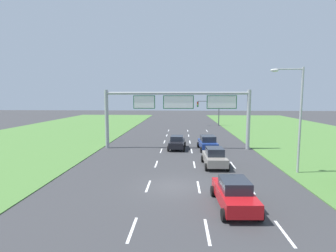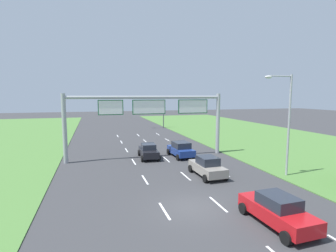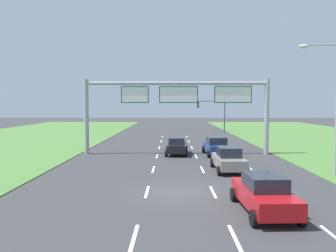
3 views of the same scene
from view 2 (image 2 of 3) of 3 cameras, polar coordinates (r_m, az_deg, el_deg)
ground_plane at (r=16.80m, az=5.26°, el=-17.24°), size 200.00×200.00×0.00m
grass_verge_right at (r=36.68m, az=31.11°, el=-4.93°), size 24.00×120.00×0.06m
lane_dashes_inner_left at (r=21.75m, az=-5.04°, el=-11.56°), size 0.14×50.40×0.01m
lane_dashes_inner_right at (r=22.64m, az=3.85°, el=-10.81°), size 0.14×50.40×0.01m
lane_dashes_slip at (r=24.01m, az=11.85°, el=-9.91°), size 0.14×50.40×0.01m
car_near_red at (r=15.54m, az=22.67°, el=-16.54°), size 2.22×4.51×1.64m
car_lead_silver at (r=28.66m, az=-4.26°, el=-5.45°), size 2.16×4.11×1.58m
car_mid_lane at (r=29.26m, az=2.82°, el=-5.08°), size 2.29×4.24×1.68m
car_far_ahead at (r=22.61m, az=8.57°, el=-8.73°), size 2.12×4.14×1.69m
sign_gantry at (r=28.34m, az=-3.96°, el=2.95°), size 17.24×0.44×7.00m
traffic_light_mast at (r=54.24m, az=-2.98°, el=3.58°), size 4.76×0.49×5.60m
street_lamp at (r=23.67m, az=24.21°, el=1.92°), size 2.61×0.32×8.50m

